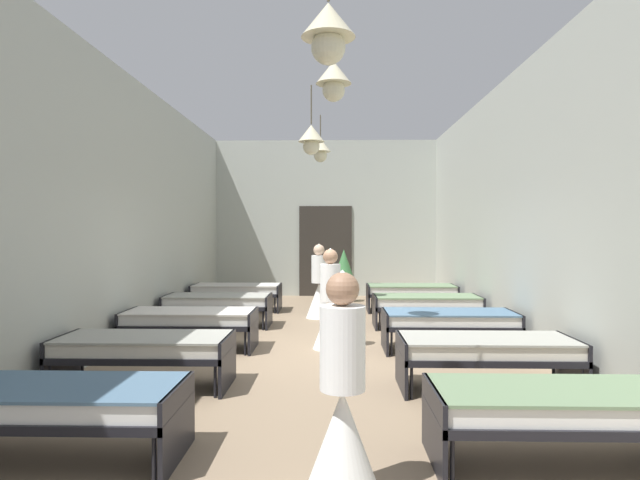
{
  "coord_description": "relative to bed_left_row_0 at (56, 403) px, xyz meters",
  "views": [
    {
      "loc": [
        0.21,
        -7.78,
        1.74
      ],
      "look_at": [
        0.0,
        0.68,
        1.59
      ],
      "focal_mm": 30.13,
      "sensor_mm": 36.0,
      "label": 1
    }
  ],
  "objects": [
    {
      "name": "nurse_near_aisle",
      "position": [
        2.05,
        3.91,
        0.09
      ],
      "size": [
        0.52,
        0.52,
        1.49
      ],
      "rotation": [
        0.0,
        0.0,
        1.25
      ],
      "color": "white",
      "rests_on": "ground"
    },
    {
      "name": "bed_right_row_1",
      "position": [
        3.78,
        1.9,
        0.0
      ],
      "size": [
        1.9,
        0.84,
        0.57
      ],
      "color": "black",
      "rests_on": "ground"
    },
    {
      "name": "potted_plant",
      "position": [
        2.36,
        9.13,
        0.36
      ],
      "size": [
        0.49,
        0.49,
        1.29
      ],
      "color": "brown",
      "rests_on": "ground"
    },
    {
      "name": "bed_left_row_0",
      "position": [
        0.0,
        0.0,
        0.0
      ],
      "size": [
        1.9,
        0.84,
        0.57
      ],
      "color": "black",
      "rests_on": "ground"
    },
    {
      "name": "room_shell",
      "position": [
        1.89,
        5.11,
        1.65
      ],
      "size": [
        6.28,
        13.3,
        4.16
      ],
      "color": "#B2B7AD",
      "rests_on": "ground"
    },
    {
      "name": "bed_right_row_4",
      "position": [
        3.78,
        7.6,
        0.0
      ],
      "size": [
        1.9,
        0.84,
        0.57
      ],
      "color": "black",
      "rests_on": "ground"
    },
    {
      "name": "bed_left_row_1",
      "position": [
        0.0,
        1.9,
        0.0
      ],
      "size": [
        1.9,
        0.84,
        0.57
      ],
      "color": "black",
      "rests_on": "ground"
    },
    {
      "name": "bed_right_row_0",
      "position": [
        3.78,
        0.0,
        0.0
      ],
      "size": [
        1.9,
        0.84,
        0.57
      ],
      "color": "black",
      "rests_on": "ground"
    },
    {
      "name": "nurse_far_aisle",
      "position": [
        1.81,
        6.69,
        0.09
      ],
      "size": [
        0.52,
        0.52,
        1.49
      ],
      "rotation": [
        0.0,
        0.0,
        5.77
      ],
      "color": "white",
      "rests_on": "ground"
    },
    {
      "name": "bed_right_row_3",
      "position": [
        3.78,
        5.7,
        0.0
      ],
      "size": [
        1.9,
        0.84,
        0.57
      ],
      "color": "black",
      "rests_on": "ground"
    },
    {
      "name": "bed_left_row_3",
      "position": [
        0.0,
        5.7,
        0.0
      ],
      "size": [
        1.9,
        0.84,
        0.57
      ],
      "color": "black",
      "rests_on": "ground"
    },
    {
      "name": "nurse_mid_aisle",
      "position": [
        2.16,
        -0.49,
        0.09
      ],
      "size": [
        0.52,
        0.52,
        1.49
      ],
      "rotation": [
        0.0,
        0.0,
        2.63
      ],
      "color": "white",
      "rests_on": "ground"
    },
    {
      "name": "ground_plane",
      "position": [
        1.89,
        3.8,
        -0.49
      ],
      "size": [
        6.48,
        13.7,
        0.1
      ],
      "primitive_type": "cube",
      "color": "#8C755B"
    },
    {
      "name": "bed_right_row_2",
      "position": [
        3.78,
        3.8,
        0.0
      ],
      "size": [
        1.9,
        0.84,
        0.57
      ],
      "color": "black",
      "rests_on": "ground"
    },
    {
      "name": "bed_left_row_4",
      "position": [
        0.0,
        7.6,
        0.0
      ],
      "size": [
        1.9,
        0.84,
        0.57
      ],
      "color": "black",
      "rests_on": "ground"
    },
    {
      "name": "bed_left_row_2",
      "position": [
        0.0,
        3.8,
        0.0
      ],
      "size": [
        1.9,
        0.84,
        0.57
      ],
      "color": "black",
      "rests_on": "ground"
    }
  ]
}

